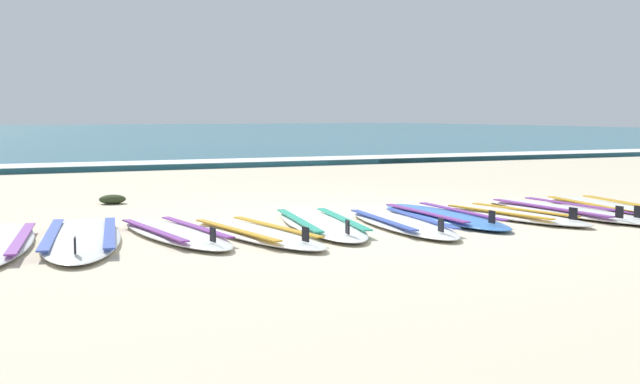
% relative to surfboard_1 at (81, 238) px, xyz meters
% --- Properties ---
extents(ground_plane, '(80.00, 80.00, 0.00)m').
position_rel_surfboard_1_xyz_m(ground_plane, '(2.66, 0.15, -0.04)').
color(ground_plane, beige).
extents(sea, '(80.00, 60.00, 0.10)m').
position_rel_surfboard_1_xyz_m(sea, '(2.66, 37.96, 0.01)').
color(sea, '#23667A').
rests_on(sea, ground).
extents(wave_foam_strip, '(80.00, 1.24, 0.11)m').
position_rel_surfboard_1_xyz_m(wave_foam_strip, '(2.66, 8.58, 0.02)').
color(wave_foam_strip, white).
rests_on(wave_foam_strip, ground).
extents(surfboard_1, '(1.05, 2.54, 0.18)m').
position_rel_surfboard_1_xyz_m(surfboard_1, '(0.00, 0.00, 0.00)').
color(surfboard_1, silver).
rests_on(surfboard_1, ground).
extents(surfboard_2, '(0.73, 2.08, 0.18)m').
position_rel_surfboard_1_xyz_m(surfboard_2, '(0.74, -0.06, 0.00)').
color(surfboard_2, silver).
rests_on(surfboard_2, ground).
extents(surfboard_3, '(0.77, 2.10, 0.18)m').
position_rel_surfboard_1_xyz_m(surfboard_3, '(1.35, -0.33, 0.00)').
color(surfboard_3, white).
rests_on(surfboard_3, ground).
extents(surfboard_4, '(0.96, 2.31, 0.18)m').
position_rel_surfboard_1_xyz_m(surfboard_4, '(2.07, -0.04, 0.00)').
color(surfboard_4, white).
rests_on(surfboard_4, ground).
extents(surfboard_5, '(0.79, 2.14, 0.18)m').
position_rel_surfboard_1_xyz_m(surfboard_5, '(2.75, -0.31, 0.00)').
color(surfboard_5, white).
rests_on(surfboard_5, ground).
extents(surfboard_6, '(0.66, 2.20, 0.18)m').
position_rel_surfboard_1_xyz_m(surfboard_6, '(3.38, -0.02, 0.00)').
color(surfboard_6, '#3875CC').
rests_on(surfboard_6, ground).
extents(surfboard_7, '(0.77, 1.97, 0.18)m').
position_rel_surfboard_1_xyz_m(surfboard_7, '(4.02, -0.24, 0.00)').
color(surfboard_7, white).
rests_on(surfboard_7, ground).
extents(surfboard_8, '(0.63, 2.43, 0.18)m').
position_rel_surfboard_1_xyz_m(surfboard_8, '(4.76, -0.17, 0.00)').
color(surfboard_8, silver).
rests_on(surfboard_8, ground).
extents(surfboard_9, '(1.06, 2.56, 0.18)m').
position_rel_surfboard_1_xyz_m(surfboard_9, '(5.35, -0.24, 0.00)').
color(surfboard_9, white).
rests_on(surfboard_9, ground).
extents(seaweed_clump_near_shoreline, '(0.30, 0.24, 0.11)m').
position_rel_surfboard_1_xyz_m(seaweed_clump_near_shoreline, '(0.74, 2.69, 0.02)').
color(seaweed_clump_near_shoreline, '#2D381E').
rests_on(seaweed_clump_near_shoreline, ground).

